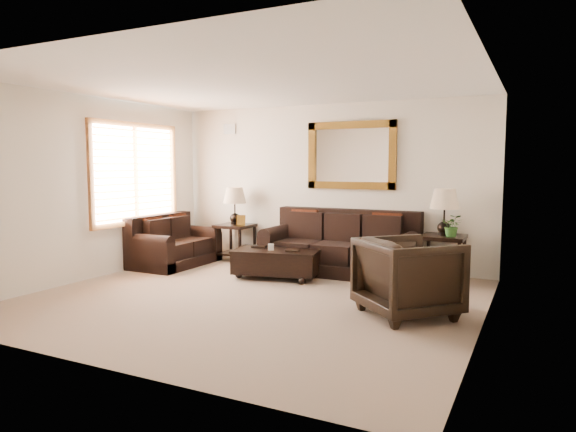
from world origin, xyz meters
The scene contains 11 objects.
room centered at (0.00, 0.00, 1.35)m, with size 5.51×5.01×2.71m.
window centered at (-2.70, 0.90, 1.55)m, with size 0.07×1.96×1.66m.
mirror centered at (0.44, 2.47, 1.85)m, with size 1.50×0.06×1.10m.
air_vent centered at (-1.90, 2.48, 2.35)m, with size 0.25×0.02×0.18m, color #999999.
sofa centered at (0.44, 2.03, 0.35)m, with size 2.39×1.03×0.98m.
loveseat centered at (-2.34, 1.34, 0.31)m, with size 0.90×1.51×0.85m.
end_table_left centered at (-1.60, 2.16, 0.85)m, with size 0.59×0.59×1.30m.
end_table_right centered at (1.99, 2.15, 0.88)m, with size 0.61×0.61×1.35m.
coffee_table centered at (-0.28, 1.22, 0.27)m, with size 1.38×0.91×0.54m.
armchair centered at (1.95, 0.13, 0.49)m, with size 0.94×0.88×0.97m, color black.
potted_plant centered at (2.13, 2.04, 0.79)m, with size 0.29×0.32×0.25m, color #27511B.
Camera 1 is at (3.25, -5.52, 1.69)m, focal length 32.00 mm.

